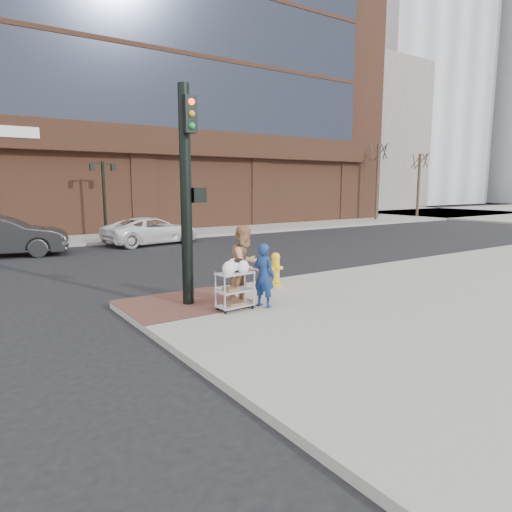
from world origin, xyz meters
TOP-DOWN VIEW (x-y plane):
  - ground at (0.00, 0.00)m, footprint 220.00×220.00m
  - sidewalk_far at (12.50, 32.00)m, footprint 65.00×36.00m
  - brick_curb_ramp at (-0.60, 0.90)m, footprint 2.80×2.40m
  - bank_building at (5.00, 31.00)m, footprint 42.00×26.00m
  - filler_block at (40.00, 38.00)m, footprint 14.00×20.00m
  - bare_tree_a at (24.00, 16.50)m, footprint 1.80×1.80m
  - bare_tree_b at (30.00, 17.00)m, footprint 1.80×1.80m
  - lamp_post at (2.00, 16.00)m, footprint 1.32×0.22m
  - traffic_signal_pole at (-0.48, 0.77)m, footprint 0.61×0.51m
  - woman_blue at (0.84, -0.41)m, footprint 0.52×0.63m
  - pedestrian_tan at (0.64, 0.10)m, footprint 1.10×0.99m
  - sedan_dark at (-3.29, 12.53)m, footprint 5.42×3.06m
  - minivan_white at (3.38, 12.88)m, footprint 5.16×3.01m
  - utility_cart at (0.15, -0.26)m, footprint 0.87×0.53m
  - fire_hydrant at (2.32, 1.14)m, footprint 0.45×0.31m

SIDE VIEW (x-z plane):
  - ground at x=0.00m, z-range 0.00..0.00m
  - sidewalk_far at x=12.50m, z-range 0.00..0.15m
  - brick_curb_ramp at x=-0.60m, z-range 0.15..0.16m
  - fire_hydrant at x=2.32m, z-range 0.16..1.11m
  - utility_cart at x=0.15m, z-range 0.10..1.24m
  - minivan_white at x=3.38m, z-range 0.00..1.35m
  - sedan_dark at x=-3.29m, z-range 0.00..1.69m
  - woman_blue at x=0.84m, z-range 0.15..1.63m
  - pedestrian_tan at x=0.64m, z-range 0.15..2.01m
  - lamp_post at x=2.00m, z-range 0.62..4.62m
  - traffic_signal_pole at x=-0.48m, z-range 0.33..5.33m
  - bare_tree_b at x=30.00m, z-range 2.44..9.14m
  - bare_tree_a at x=24.00m, z-range 2.67..9.87m
  - filler_block at x=40.00m, z-range 0.00..18.00m
  - bank_building at x=5.00m, z-range 0.15..28.15m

